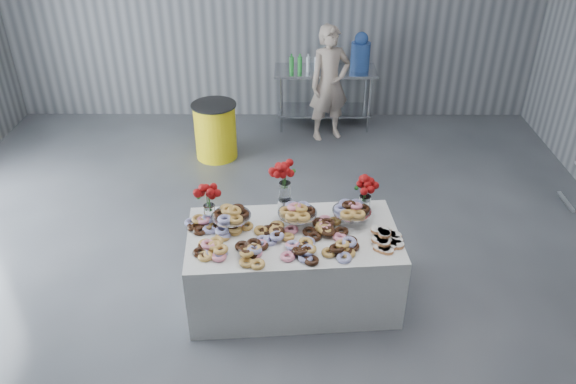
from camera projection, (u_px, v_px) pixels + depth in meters
name	position (u px, v px, depth m)	size (l,w,h in m)	color
ground	(261.00, 311.00, 5.26)	(9.00, 9.00, 0.00)	#3C3E44
room_walls	(212.00, 27.00, 3.93)	(8.04, 9.04, 4.02)	gray
display_table	(293.00, 267.00, 5.23)	(1.90, 1.00, 0.75)	white
prep_table	(325.00, 87.00, 8.41)	(1.50, 0.60, 0.90)	silver
donut_mounds	(293.00, 233.00, 4.97)	(1.80, 0.80, 0.09)	tan
cake_stand_left	(231.00, 214.00, 5.05)	(0.36, 0.36, 0.17)	silver
cake_stand_mid	(297.00, 212.00, 5.09)	(0.36, 0.36, 0.17)	silver
cake_stand_right	(352.00, 209.00, 5.12)	(0.36, 0.36, 0.17)	silver
danish_pile	(380.00, 235.00, 4.92)	(0.48, 0.48, 0.11)	silver
bouquet_left	(208.00, 195.00, 5.04)	(0.26, 0.26, 0.42)	white
bouquet_right	(366.00, 186.00, 5.17)	(0.26, 0.26, 0.42)	white
bouquet_center	(285.00, 178.00, 5.13)	(0.26, 0.26, 0.57)	silver
water_jug	(360.00, 53.00, 8.13)	(0.28, 0.28, 0.55)	#3A68C5
drink_bottles	(304.00, 63.00, 8.11)	(0.54, 0.08, 0.27)	#268C33
person	(330.00, 84.00, 7.97)	(0.61, 0.40, 1.66)	#CC8C93
trash_barrel	(215.00, 131.00, 7.67)	(0.61, 0.61, 0.78)	yellow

